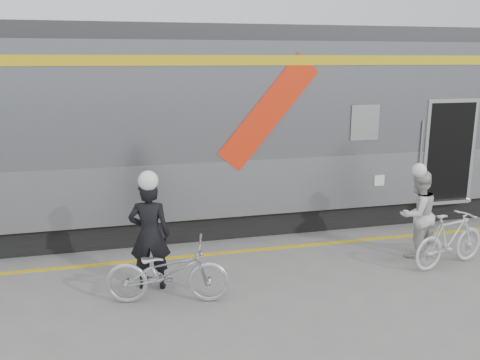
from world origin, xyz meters
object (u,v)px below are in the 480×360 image
object	(u,v)px
bicycle_left	(168,271)
bicycle_right	(450,239)
man	(150,235)
woman	(417,214)

from	to	relation	value
bicycle_left	bicycle_right	size ratio (longest dim) A/B	1.14
man	woman	distance (m)	4.73
man	bicycle_left	world-z (taller)	man
man	bicycle_left	bearing A→B (deg)	121.89
man	bicycle_left	distance (m)	0.70
man	bicycle_right	world-z (taller)	man
man	bicycle_left	xyz separation A→B (m)	(0.20, -0.55, -0.39)
bicycle_left	woman	world-z (taller)	woman
bicycle_right	man	bearing A→B (deg)	71.97
woman	bicycle_right	xyz separation A→B (m)	(0.30, -0.55, -0.31)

